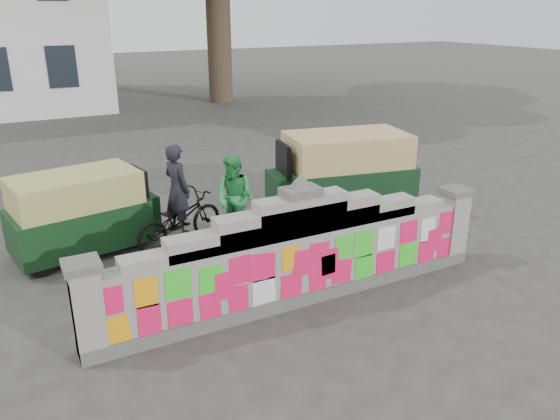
{
  "coord_description": "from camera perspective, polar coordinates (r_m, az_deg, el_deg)",
  "views": [
    {
      "loc": [
        -3.65,
        -6.31,
        4.18
      ],
      "look_at": [
        0.2,
        1.0,
        1.1
      ],
      "focal_mm": 35.0,
      "sensor_mm": 36.0,
      "label": 1
    }
  ],
  "objects": [
    {
      "name": "ground",
      "position": [
        8.41,
        2.02,
        -9.39
      ],
      "size": [
        100.0,
        100.0,
        0.0
      ],
      "primitive_type": "plane",
      "color": "#383533",
      "rests_on": "ground"
    },
    {
      "name": "parapet_wall",
      "position": [
        8.05,
        2.11,
        -4.78
      ],
      "size": [
        6.48,
        0.44,
        2.01
      ],
      "color": "#4C4C49",
      "rests_on": "ground"
    },
    {
      "name": "cyclist_bike",
      "position": [
        10.25,
        -10.47,
        -0.99
      ],
      "size": [
        1.99,
        1.24,
        0.99
      ],
      "primitive_type": "imported",
      "rotation": [
        0.0,
        0.0,
        1.91
      ],
      "color": "black",
      "rests_on": "ground"
    },
    {
      "name": "cyclist_rider",
      "position": [
        10.14,
        -10.59,
        0.81
      ],
      "size": [
        0.58,
        0.71,
        1.67
      ],
      "primitive_type": "imported",
      "rotation": [
        0.0,
        0.0,
        1.91
      ],
      "color": "black",
      "rests_on": "ground"
    },
    {
      "name": "pedestrian",
      "position": [
        10.29,
        -4.72,
        1.26
      ],
      "size": [
        0.96,
        1.0,
        1.62
      ],
      "primitive_type": "imported",
      "rotation": [
        0.0,
        0.0,
        -0.94
      ],
      "color": "green",
      "rests_on": "ground"
    },
    {
      "name": "rickshaw_left",
      "position": [
        10.3,
        -20.0,
        -0.21
      ],
      "size": [
        2.74,
        1.62,
        1.47
      ],
      "rotation": [
        0.0,
        0.0,
        0.18
      ],
      "color": "black",
      "rests_on": "ground"
    },
    {
      "name": "rickshaw_right",
      "position": [
        11.6,
        6.54,
        3.89
      ],
      "size": [
        3.23,
        1.93,
        1.73
      ],
      "rotation": [
        0.0,
        0.0,
        2.96
      ],
      "color": "black",
      "rests_on": "ground"
    }
  ]
}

